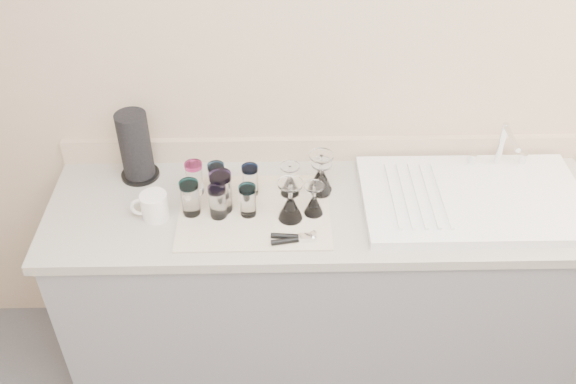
{
  "coord_description": "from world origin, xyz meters",
  "views": [
    {
      "loc": [
        -0.17,
        -0.62,
        2.43
      ],
      "look_at": [
        -0.14,
        1.15,
        1.0
      ],
      "focal_mm": 40.0,
      "sensor_mm": 36.0,
      "label": 1
    }
  ],
  "objects_px": {
    "tumbler_teal": "(195,178)",
    "goblet_front_left": "(290,206)",
    "tumbler_lavender": "(248,200)",
    "goblet_back_right": "(321,183)",
    "tumbler_purple": "(250,180)",
    "paper_towel_roll": "(135,147)",
    "tumbler_extra": "(221,192)",
    "goblet_extra": "(321,178)",
    "goblet_back_left": "(290,184)",
    "tumbler_magenta": "(190,198)",
    "tumbler_blue": "(218,201)",
    "sink_unit": "(473,198)",
    "tumbler_cyan": "(217,178)",
    "can_opener": "(293,238)",
    "goblet_front_right": "(314,203)",
    "white_mug": "(154,206)"
  },
  "relations": [
    {
      "from": "tumbler_teal",
      "to": "white_mug",
      "type": "height_order",
      "value": "tumbler_teal"
    },
    {
      "from": "tumbler_extra",
      "to": "goblet_extra",
      "type": "distance_m",
      "value": 0.38
    },
    {
      "from": "tumbler_purple",
      "to": "paper_towel_roll",
      "type": "height_order",
      "value": "paper_towel_roll"
    },
    {
      "from": "tumbler_cyan",
      "to": "tumbler_purple",
      "type": "height_order",
      "value": "tumbler_cyan"
    },
    {
      "from": "tumbler_blue",
      "to": "goblet_back_right",
      "type": "height_order",
      "value": "goblet_back_right"
    },
    {
      "from": "goblet_back_left",
      "to": "tumbler_teal",
      "type": "bearing_deg",
      "value": 177.61
    },
    {
      "from": "tumbler_lavender",
      "to": "white_mug",
      "type": "height_order",
      "value": "tumbler_lavender"
    },
    {
      "from": "tumbler_magenta",
      "to": "tumbler_blue",
      "type": "xyz_separation_m",
      "value": [
        0.1,
        -0.02,
        -0.0
      ]
    },
    {
      "from": "paper_towel_roll",
      "to": "tumbler_lavender",
      "type": "bearing_deg",
      "value": -29.7
    },
    {
      "from": "goblet_back_right",
      "to": "goblet_front_right",
      "type": "distance_m",
      "value": 0.12
    },
    {
      "from": "tumbler_lavender",
      "to": "can_opener",
      "type": "distance_m",
      "value": 0.22
    },
    {
      "from": "paper_towel_roll",
      "to": "can_opener",
      "type": "bearing_deg",
      "value": -33.48
    },
    {
      "from": "tumbler_lavender",
      "to": "goblet_front_right",
      "type": "bearing_deg",
      "value": 0.22
    },
    {
      "from": "tumbler_cyan",
      "to": "goblet_front_right",
      "type": "bearing_deg",
      "value": -19.7
    },
    {
      "from": "goblet_extra",
      "to": "paper_towel_roll",
      "type": "height_order",
      "value": "paper_towel_roll"
    },
    {
      "from": "goblet_extra",
      "to": "white_mug",
      "type": "distance_m",
      "value": 0.62
    },
    {
      "from": "goblet_back_right",
      "to": "goblet_front_left",
      "type": "distance_m",
      "value": 0.19
    },
    {
      "from": "tumbler_purple",
      "to": "goblet_front_left",
      "type": "distance_m",
      "value": 0.21
    },
    {
      "from": "tumbler_teal",
      "to": "goblet_back_right",
      "type": "bearing_deg",
      "value": -1.62
    },
    {
      "from": "paper_towel_roll",
      "to": "goblet_extra",
      "type": "bearing_deg",
      "value": -8.84
    },
    {
      "from": "tumbler_blue",
      "to": "goblet_back_right",
      "type": "distance_m",
      "value": 0.4
    },
    {
      "from": "tumbler_magenta",
      "to": "tumbler_lavender",
      "type": "height_order",
      "value": "tumbler_magenta"
    },
    {
      "from": "tumbler_teal",
      "to": "goblet_front_left",
      "type": "xyz_separation_m",
      "value": [
        0.35,
        -0.16,
        -0.01
      ]
    },
    {
      "from": "tumbler_cyan",
      "to": "goblet_front_left",
      "type": "height_order",
      "value": "goblet_front_left"
    },
    {
      "from": "goblet_back_right",
      "to": "can_opener",
      "type": "xyz_separation_m",
      "value": [
        -0.11,
        -0.26,
        -0.04
      ]
    },
    {
      "from": "tumbler_purple",
      "to": "paper_towel_roll",
      "type": "distance_m",
      "value": 0.46
    },
    {
      "from": "tumbler_teal",
      "to": "goblet_back_left",
      "type": "bearing_deg",
      "value": -2.39
    },
    {
      "from": "goblet_front_right",
      "to": "tumbler_blue",
      "type": "bearing_deg",
      "value": -178.59
    },
    {
      "from": "tumbler_extra",
      "to": "goblet_front_left",
      "type": "xyz_separation_m",
      "value": [
        0.25,
        -0.05,
        -0.03
      ]
    },
    {
      "from": "tumbler_teal",
      "to": "tumbler_purple",
      "type": "distance_m",
      "value": 0.21
    },
    {
      "from": "sink_unit",
      "to": "tumbler_cyan",
      "type": "height_order",
      "value": "sink_unit"
    },
    {
      "from": "goblet_back_right",
      "to": "white_mug",
      "type": "height_order",
      "value": "goblet_back_right"
    },
    {
      "from": "tumbler_cyan",
      "to": "tumbler_lavender",
      "type": "xyz_separation_m",
      "value": [
        0.12,
        -0.13,
        -0.0
      ]
    },
    {
      "from": "tumbler_purple",
      "to": "goblet_extra",
      "type": "xyz_separation_m",
      "value": [
        0.26,
        0.02,
        -0.01
      ]
    },
    {
      "from": "goblet_extra",
      "to": "paper_towel_roll",
      "type": "relative_size",
      "value": 0.57
    },
    {
      "from": "sink_unit",
      "to": "tumbler_purple",
      "type": "relative_size",
      "value": 6.67
    },
    {
      "from": "tumbler_lavender",
      "to": "goblet_back_right",
      "type": "height_order",
      "value": "goblet_back_right"
    },
    {
      "from": "tumbler_lavender",
      "to": "tumbler_extra",
      "type": "relative_size",
      "value": 0.78
    },
    {
      "from": "goblet_extra",
      "to": "white_mug",
      "type": "relative_size",
      "value": 1.14
    },
    {
      "from": "tumbler_extra",
      "to": "goblet_front_right",
      "type": "bearing_deg",
      "value": -4.8
    },
    {
      "from": "tumbler_purple",
      "to": "tumbler_blue",
      "type": "relative_size",
      "value": 0.96
    },
    {
      "from": "tumbler_purple",
      "to": "tumbler_magenta",
      "type": "distance_m",
      "value": 0.24
    },
    {
      "from": "tumbler_magenta",
      "to": "goblet_back_left",
      "type": "xyz_separation_m",
      "value": [
        0.36,
        0.11,
        -0.03
      ]
    },
    {
      "from": "goblet_back_right",
      "to": "goblet_extra",
      "type": "relative_size",
      "value": 0.85
    },
    {
      "from": "tumbler_blue",
      "to": "white_mug",
      "type": "relative_size",
      "value": 0.91
    },
    {
      "from": "sink_unit",
      "to": "goblet_back_right",
      "type": "bearing_deg",
      "value": 174.26
    },
    {
      "from": "tumbler_purple",
      "to": "tumbler_blue",
      "type": "distance_m",
      "value": 0.17
    },
    {
      "from": "goblet_back_right",
      "to": "white_mug",
      "type": "bearing_deg",
      "value": -168.9
    },
    {
      "from": "goblet_front_left",
      "to": "goblet_extra",
      "type": "relative_size",
      "value": 1.0
    },
    {
      "from": "sink_unit",
      "to": "tumbler_extra",
      "type": "relative_size",
      "value": 5.15
    }
  ]
}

